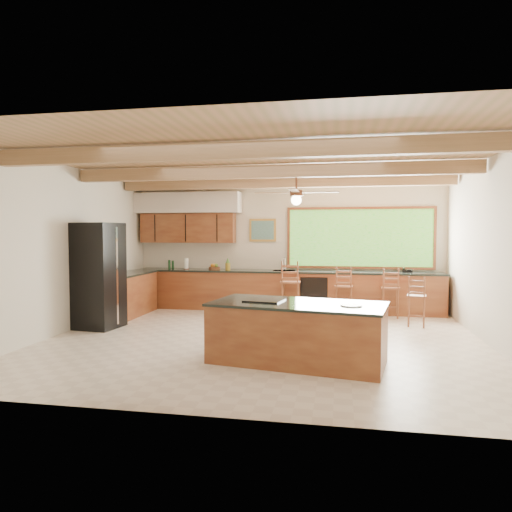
# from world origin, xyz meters

# --- Properties ---
(ground) EXTENTS (7.20, 7.20, 0.00)m
(ground) POSITION_xyz_m (0.00, 0.00, 0.00)
(ground) COLOR beige
(ground) RESTS_ON ground
(room_shell) EXTENTS (7.27, 6.54, 3.02)m
(room_shell) POSITION_xyz_m (-0.17, 0.65, 2.21)
(room_shell) COLOR beige
(room_shell) RESTS_ON ground
(counter_run) EXTENTS (7.12, 3.10, 1.22)m
(counter_run) POSITION_xyz_m (-0.82, 2.52, 0.46)
(counter_run) COLOR brown
(counter_run) RESTS_ON ground
(island) EXTENTS (2.53, 1.51, 0.85)m
(island) POSITION_xyz_m (0.68, -1.20, 0.42)
(island) COLOR brown
(island) RESTS_ON ground
(refrigerator) EXTENTS (0.84, 0.82, 1.98)m
(refrigerator) POSITION_xyz_m (-3.22, 0.40, 0.99)
(refrigerator) COLOR black
(refrigerator) RESTS_ON ground
(bar_stool_a) EXTENTS (0.43, 0.43, 1.19)m
(bar_stool_a) POSITION_xyz_m (0.20, 2.34, 0.70)
(bar_stool_a) COLOR brown
(bar_stool_a) RESTS_ON ground
(bar_stool_b) EXTENTS (0.40, 0.40, 1.07)m
(bar_stool_b) POSITION_xyz_m (1.35, 2.39, 0.63)
(bar_stool_b) COLOR brown
(bar_stool_b) RESTS_ON ground
(bar_stool_c) EXTENTS (0.40, 0.40, 0.97)m
(bar_stool_c) POSITION_xyz_m (2.71, 1.55, 0.57)
(bar_stool_c) COLOR brown
(bar_stool_c) RESTS_ON ground
(bar_stool_d) EXTENTS (0.38, 0.38, 1.05)m
(bar_stool_d) POSITION_xyz_m (2.30, 2.39, 0.62)
(bar_stool_d) COLOR brown
(bar_stool_d) RESTS_ON ground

